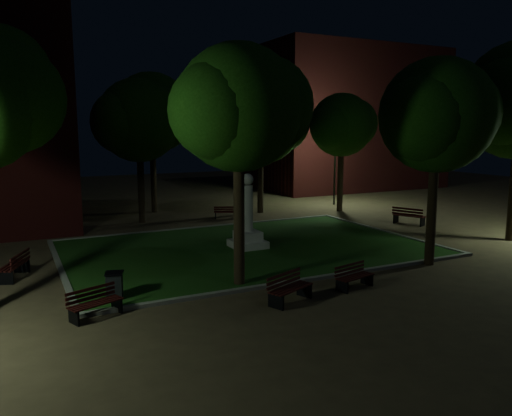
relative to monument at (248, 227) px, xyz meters
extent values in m
plane|color=#4E3E29|center=(0.00, -2.00, -0.96)|extent=(80.00, 80.00, 0.00)
cube|color=#1D4614|center=(0.00, 0.00, -0.92)|extent=(15.00, 10.00, 0.08)
cube|color=slate|center=(0.00, -5.10, -0.90)|extent=(15.40, 0.20, 0.12)
cube|color=slate|center=(0.00, 5.10, -0.90)|extent=(15.40, 0.20, 0.12)
cube|color=slate|center=(-7.60, 0.00, -0.90)|extent=(0.20, 10.00, 0.12)
cube|color=slate|center=(7.60, 0.00, -0.90)|extent=(0.20, 10.00, 0.12)
cube|color=#A9A59B|center=(0.00, 0.00, -0.73)|extent=(1.40, 1.40, 0.30)
cube|color=#A9A59B|center=(0.00, 0.00, -0.38)|extent=(1.00, 1.00, 0.40)
cylinder|color=#A9A59B|center=(0.00, 0.00, 0.82)|extent=(0.44, 0.44, 2.00)
sphere|color=#A9A59B|center=(0.00, 0.00, 2.07)|extent=(0.50, 0.50, 0.50)
cube|color=#471211|center=(18.00, 18.00, 5.04)|extent=(16.00, 10.00, 12.00)
sphere|color=#1D5010|center=(-8.93, -3.23, 5.04)|extent=(3.14, 3.14, 3.14)
cylinder|color=black|center=(-2.57, 8.28, 1.17)|extent=(0.36, 0.36, 4.25)
sphere|color=#1D5010|center=(-2.57, 8.28, 4.64)|extent=(4.52, 4.52, 4.52)
sphere|color=#1D5010|center=(-1.44, 8.48, 4.74)|extent=(3.61, 3.61, 3.61)
sphere|color=#1D5010|center=(-3.47, 7.98, 4.54)|extent=(3.39, 3.39, 3.39)
cylinder|color=black|center=(4.80, 8.24, 1.05)|extent=(0.36, 0.36, 4.02)
sphere|color=#1D5010|center=(4.80, 8.24, 4.60)|extent=(5.11, 5.11, 5.11)
sphere|color=#1D5010|center=(6.07, 8.44, 4.70)|extent=(4.09, 4.09, 4.09)
sphere|color=#1D5010|center=(3.77, 7.94, 4.50)|extent=(3.83, 3.83, 3.83)
cylinder|color=black|center=(9.60, 6.60, 1.15)|extent=(0.36, 0.36, 4.21)
sphere|color=#1D5010|center=(9.60, 6.60, 4.43)|extent=(3.92, 3.92, 3.92)
sphere|color=#1D5010|center=(10.58, 6.80, 4.53)|extent=(3.14, 3.14, 3.14)
sphere|color=#1D5010|center=(8.81, 6.30, 4.33)|extent=(2.94, 2.94, 2.94)
sphere|color=#1D5010|center=(10.66, -4.16, 5.35)|extent=(3.98, 3.98, 3.98)
cylinder|color=black|center=(5.15, -5.34, 1.23)|extent=(0.36, 0.36, 4.37)
sphere|color=#1D5010|center=(5.15, -5.34, 4.68)|extent=(4.23, 4.23, 4.23)
sphere|color=#1D5010|center=(6.21, -5.14, 4.78)|extent=(3.39, 3.39, 3.39)
sphere|color=#1D5010|center=(4.31, -5.64, 4.58)|extent=(3.17, 3.17, 3.17)
sphere|color=#1D5010|center=(-9.11, 5.39, 6.38)|extent=(4.35, 4.35, 4.35)
cylinder|color=black|center=(-1.05, 11.34, 1.38)|extent=(0.36, 0.36, 4.68)
sphere|color=#1D5010|center=(-1.05, 11.34, 5.18)|extent=(4.83, 4.83, 4.83)
sphere|color=#1D5010|center=(0.15, 11.54, 5.28)|extent=(3.86, 3.86, 3.86)
sphere|color=#1D5010|center=(-2.02, 11.04, 5.08)|extent=(3.62, 3.62, 3.62)
cylinder|color=black|center=(-2.46, -4.49, 1.33)|extent=(0.36, 0.36, 4.58)
sphere|color=#1D5010|center=(-2.46, -4.49, 4.83)|extent=(4.05, 4.05, 4.05)
sphere|color=#1D5010|center=(-1.44, -4.29, 4.93)|extent=(3.24, 3.24, 3.24)
sphere|color=#1D5010|center=(-3.27, -4.79, 4.73)|extent=(3.04, 3.04, 3.04)
cylinder|color=black|center=(10.83, 8.96, 1.31)|extent=(0.12, 0.12, 4.53)
cylinder|color=black|center=(10.83, 8.96, 3.57)|extent=(0.90, 0.08, 0.08)
sphere|color=#D8FFD8|center=(10.38, 8.96, 3.57)|extent=(0.28, 0.28, 0.28)
sphere|color=#D8FFD8|center=(11.28, 8.96, 3.57)|extent=(0.28, 0.28, 0.28)
cube|color=black|center=(-2.40, -6.91, -0.74)|extent=(0.26, 0.53, 0.44)
cube|color=black|center=(-1.12, -6.39, -0.74)|extent=(0.26, 0.53, 0.44)
cube|color=black|center=(-1.68, -6.85, -0.51)|extent=(1.50, 0.68, 0.04)
cube|color=black|center=(-1.73, -6.72, -0.51)|extent=(1.50, 0.68, 0.04)
cube|color=black|center=(-1.78, -6.60, -0.51)|extent=(1.50, 0.68, 0.04)
cube|color=black|center=(-1.83, -6.47, -0.51)|extent=(1.50, 0.68, 0.04)
cube|color=black|center=(-1.86, -6.41, -0.41)|extent=(1.49, 0.65, 0.10)
cube|color=black|center=(-1.86, -6.41, -0.27)|extent=(1.49, 0.65, 0.10)
cube|color=black|center=(-1.86, -6.41, -0.13)|extent=(1.49, 0.65, 0.10)
cube|color=black|center=(0.18, -6.56, -0.76)|extent=(0.16, 0.49, 0.39)
cube|color=black|center=(1.40, -6.29, -0.76)|extent=(0.16, 0.49, 0.39)
cube|color=black|center=(0.83, -6.62, -0.56)|extent=(1.40, 0.39, 0.04)
cube|color=black|center=(0.81, -6.49, -0.56)|extent=(1.40, 0.39, 0.04)
cube|color=black|center=(0.78, -6.37, -0.56)|extent=(1.40, 0.39, 0.04)
cube|color=black|center=(0.75, -6.25, -0.56)|extent=(1.40, 0.39, 0.04)
cube|color=black|center=(0.74, -6.20, -0.47)|extent=(1.40, 0.36, 0.09)
cube|color=black|center=(0.74, -6.20, -0.34)|extent=(1.40, 0.36, 0.09)
cube|color=black|center=(0.74, -6.20, -0.22)|extent=(1.40, 0.36, 0.09)
cube|color=black|center=(-7.77, -5.56, -0.75)|extent=(0.24, 0.50, 0.41)
cube|color=black|center=(-6.56, -5.09, -0.75)|extent=(0.24, 0.50, 0.41)
cube|color=black|center=(-7.09, -5.51, -0.54)|extent=(1.41, 0.62, 0.04)
cube|color=black|center=(-7.14, -5.39, -0.54)|extent=(1.41, 0.62, 0.04)
cube|color=black|center=(-7.19, -5.27, -0.54)|extent=(1.41, 0.62, 0.04)
cube|color=black|center=(-7.23, -5.15, -0.54)|extent=(1.41, 0.62, 0.04)
cube|color=black|center=(-7.25, -5.10, -0.45)|extent=(1.40, 0.59, 0.09)
cube|color=black|center=(-7.25, -5.10, -0.32)|extent=(1.40, 0.59, 0.09)
cube|color=black|center=(-7.25, -5.10, -0.19)|extent=(1.40, 0.59, 0.09)
cube|color=black|center=(-8.87, 0.41, -0.73)|extent=(0.55, 0.27, 0.45)
cube|color=black|center=(-9.42, -0.92, -0.73)|extent=(0.55, 0.27, 0.45)
cube|color=black|center=(-9.36, -0.17, -0.49)|extent=(0.72, 1.55, 0.04)
cube|color=black|center=(-9.22, -0.23, -0.49)|extent=(0.72, 1.55, 0.04)
cube|color=black|center=(-9.09, -0.28, -0.49)|extent=(0.72, 1.55, 0.04)
cube|color=black|center=(-8.96, -0.34, -0.49)|extent=(0.72, 1.55, 0.04)
cube|color=black|center=(-8.90, -0.36, -0.39)|extent=(0.69, 1.54, 0.10)
cube|color=black|center=(-8.90, -0.36, -0.25)|extent=(0.69, 1.54, 0.10)
cube|color=black|center=(-8.90, -0.36, -0.10)|extent=(0.69, 1.54, 0.10)
cube|color=black|center=(10.59, 0.49, -0.72)|extent=(0.57, 0.30, 0.47)
cube|color=black|center=(9.98, 1.87, -0.72)|extent=(0.57, 0.30, 0.47)
cube|color=black|center=(10.50, 1.28, -0.47)|extent=(0.78, 1.61, 0.04)
cube|color=black|center=(10.37, 1.22, -0.47)|extent=(0.78, 1.61, 0.04)
cube|color=black|center=(10.23, 1.16, -0.47)|extent=(0.78, 1.61, 0.04)
cube|color=black|center=(10.09, 1.09, -0.47)|extent=(0.78, 1.61, 0.04)
cube|color=black|center=(10.03, 1.07, -0.37)|extent=(0.75, 1.60, 0.10)
cube|color=black|center=(10.03, 1.07, -0.22)|extent=(0.75, 1.60, 0.10)
cube|color=black|center=(10.03, 1.07, -0.07)|extent=(0.75, 1.60, 0.10)
cube|color=black|center=(2.60, 7.04, -0.77)|extent=(0.22, 0.45, 0.37)
cube|color=black|center=(1.50, 7.49, -0.77)|extent=(0.22, 0.45, 0.37)
cube|color=black|center=(2.12, 7.44, -0.57)|extent=(1.29, 0.58, 0.03)
cube|color=black|center=(2.08, 7.33, -0.57)|extent=(1.29, 0.58, 0.03)
cube|color=black|center=(2.03, 7.22, -0.57)|extent=(1.29, 0.58, 0.03)
cube|color=black|center=(1.99, 7.11, -0.57)|extent=(1.29, 0.58, 0.03)
cube|color=black|center=(1.97, 7.06, -0.49)|extent=(1.28, 0.56, 0.08)
cube|color=black|center=(1.97, 7.06, -0.37)|extent=(1.28, 0.56, 0.08)
cube|color=black|center=(1.97, 7.06, -0.25)|extent=(1.28, 0.56, 0.08)
cube|color=black|center=(-6.43, -4.12, -0.54)|extent=(0.57, 0.57, 0.82)
cube|color=black|center=(-6.43, -4.12, -0.11)|extent=(0.64, 0.64, 0.05)
camera|label=1|loc=(-9.05, -19.00, 4.18)|focal=35.00mm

